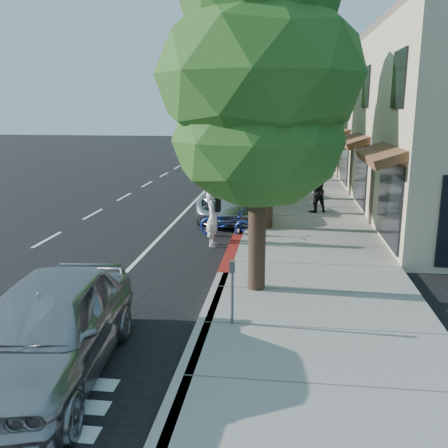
% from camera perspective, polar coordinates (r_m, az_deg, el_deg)
% --- Properties ---
extents(ground, '(120.00, 120.00, 0.00)m').
position_cam_1_polar(ground, '(13.71, 0.43, -4.80)').
color(ground, black).
rests_on(ground, ground).
extents(sidewalk, '(4.60, 56.00, 0.15)m').
position_cam_1_polar(sidewalk, '(21.38, 9.07, 1.85)').
color(sidewalk, gray).
rests_on(sidewalk, ground).
extents(curb, '(0.30, 56.00, 0.15)m').
position_cam_1_polar(curb, '(21.41, 2.91, 2.02)').
color(curb, '#9E998E').
rests_on(curb, ground).
extents(curb_red_segment, '(0.32, 4.00, 0.15)m').
position_cam_1_polar(curb_red_segment, '(14.64, 0.88, -3.31)').
color(curb_red_segment, maroon).
rests_on(curb_red_segment, ground).
extents(storefront_building, '(10.00, 36.00, 7.00)m').
position_cam_1_polar(storefront_building, '(32.00, 22.15, 11.00)').
color(storefront_building, beige).
rests_on(storefront_building, ground).
extents(street_tree_0, '(4.46, 4.46, 7.66)m').
position_cam_1_polar(street_tree_0, '(10.98, 4.07, 15.98)').
color(street_tree_0, black).
rests_on(street_tree_0, ground).
extents(street_tree_1, '(4.63, 4.63, 7.18)m').
position_cam_1_polar(street_tree_1, '(16.96, 5.18, 13.65)').
color(street_tree_1, black).
rests_on(street_tree_1, ground).
extents(street_tree_2, '(4.60, 4.60, 7.31)m').
position_cam_1_polar(street_tree_2, '(22.96, 5.73, 13.79)').
color(street_tree_2, black).
rests_on(street_tree_2, ground).
extents(street_tree_3, '(4.66, 4.66, 7.66)m').
position_cam_1_polar(street_tree_3, '(28.96, 6.06, 14.19)').
color(street_tree_3, black).
rests_on(street_tree_3, ground).
extents(street_tree_4, '(5.24, 5.24, 7.82)m').
position_cam_1_polar(street_tree_4, '(34.96, 6.26, 14.01)').
color(street_tree_4, black).
rests_on(street_tree_4, ground).
extents(street_tree_5, '(5.38, 5.38, 7.20)m').
position_cam_1_polar(street_tree_5, '(40.95, 6.39, 13.19)').
color(street_tree_5, black).
rests_on(street_tree_5, ground).
extents(cyclist, '(0.42, 0.63, 1.73)m').
position_cam_1_polar(cyclist, '(15.49, -1.28, 0.63)').
color(cyclist, silver).
rests_on(cyclist, ground).
extents(bicycle, '(1.98, 1.12, 0.99)m').
position_cam_1_polar(bicycle, '(16.50, 0.26, 0.10)').
color(bicycle, navy).
rests_on(bicycle, ground).
extents(silver_suv, '(2.85, 5.66, 1.53)m').
position_cam_1_polar(silver_suv, '(19.68, 1.11, 3.08)').
color(silver_suv, '#AAAAAF').
rests_on(silver_suv, ground).
extents(dark_sedan, '(2.00, 4.36, 1.38)m').
position_cam_1_polar(dark_sedan, '(23.20, 2.04, 4.46)').
color(dark_sedan, '#222528').
rests_on(dark_sedan, ground).
extents(white_pickup, '(2.86, 6.33, 1.80)m').
position_cam_1_polar(white_pickup, '(29.45, 0.77, 6.76)').
color(white_pickup, silver).
rests_on(white_pickup, ground).
extents(dark_suv_far, '(1.94, 4.61, 1.56)m').
position_cam_1_polar(dark_suv_far, '(38.98, 2.38, 8.18)').
color(dark_suv_far, black).
rests_on(dark_suv_far, ground).
extents(near_car_a, '(2.35, 4.99, 1.65)m').
position_cam_1_polar(near_car_a, '(8.54, -19.52, -11.26)').
color(near_car_a, '#9FA0A4').
rests_on(near_car_a, ground).
extents(pedestrian, '(1.06, 0.97, 1.76)m').
position_cam_1_polar(pedestrian, '(20.07, 10.47, 3.83)').
color(pedestrian, black).
rests_on(pedestrian, sidewalk).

